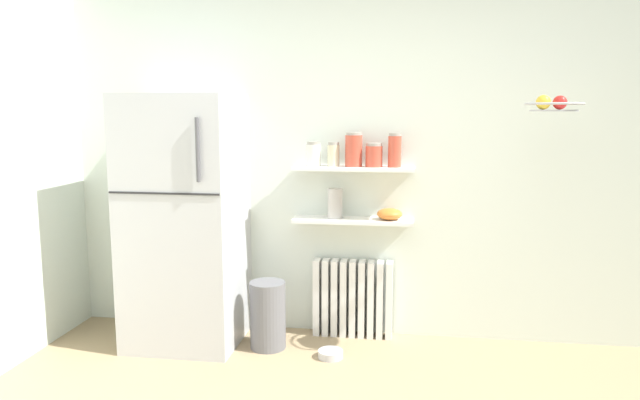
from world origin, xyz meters
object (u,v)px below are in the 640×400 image
radiator (353,298)px  refrigerator (185,221)px  storage_jar_4 (395,150)px  trash_bin (268,315)px  storage_jar_0 (313,154)px  storage_jar_2 (354,150)px  shelf_bowl (390,214)px  storage_jar_1 (333,154)px  storage_jar_3 (374,155)px  hanging_fruit_basket (553,105)px  vase (335,203)px  pet_food_bowl (331,354)px

radiator → refrigerator: bearing=-167.1°
storage_jar_4 → trash_bin: 1.44m
storage_jar_4 → storage_jar_0: bearing=180.0°
storage_jar_2 → shelf_bowl: size_ratio=1.34×
radiator → storage_jar_2: bearing=-90.0°
radiator → storage_jar_1: 1.06m
storage_jar_2 → storage_jar_3: storage_jar_2 is taller
storage_jar_1 → storage_jar_2: (0.14, 0.00, 0.03)m
storage_jar_2 → storage_jar_4: size_ratio=1.02×
storage_jar_3 → storage_jar_4: (0.14, -0.00, 0.03)m
storage_jar_1 → storage_jar_4: (0.42, 0.00, 0.03)m
hanging_fruit_basket → vase: bearing=164.4°
shelf_bowl → trash_bin: (-0.82, -0.28, -0.68)m
refrigerator → storage_jar_3: (1.30, 0.23, 0.46)m
storage_jar_0 → storage_jar_4: 0.57m
refrigerator → vase: size_ratio=8.19×
storage_jar_1 → storage_jar_4: 0.43m
storage_jar_0 → trash_bin: bearing=-134.5°
radiator → shelf_bowl: size_ratio=3.22×
pet_food_bowl → storage_jar_3: bearing=57.3°
hanging_fruit_basket → radiator: bearing=161.6°
storage_jar_4 → trash_bin: bearing=-161.6°
trash_bin → hanging_fruit_basket: size_ratio=1.38×
refrigerator → radiator: bearing=12.9°
storage_jar_1 → shelf_bowl: storage_jar_1 is taller
hanging_fruit_basket → storage_jar_0: bearing=165.9°
trash_bin → storage_jar_0: bearing=45.5°
storage_jar_3 → storage_jar_4: bearing=-0.0°
vase → pet_food_bowl: size_ratio=1.27×
storage_jar_0 → hanging_fruit_basket: (1.51, -0.38, 0.34)m
radiator → storage_jar_1: size_ratio=3.39×
radiator → storage_jar_1: (-0.14, -0.03, 1.05)m
storage_jar_3 → storage_jar_1: bearing=-180.0°
refrigerator → pet_food_bowl: 1.36m
shelf_bowl → storage_jar_0: bearing=180.0°
storage_jar_4 → pet_food_bowl: storage_jar_4 is taller
shelf_bowl → pet_food_bowl: shelf_bowl is taller
storage_jar_1 → storage_jar_3: storage_jar_1 is taller
storage_jar_4 → storage_jar_3: bearing=180.0°
storage_jar_0 → storage_jar_1: 0.14m
storage_jar_1 → storage_jar_2: storage_jar_2 is taller
radiator → storage_jar_4: (0.28, -0.03, 1.08)m
storage_jar_2 → pet_food_bowl: 1.40m
storage_jar_2 → trash_bin: 1.29m
storage_jar_0 → shelf_bowl: 0.68m
radiator → vase: bearing=-166.9°
pet_food_bowl → hanging_fruit_basket: hanging_fruit_basket is taller
hanging_fruit_basket → trash_bin: bearing=176.9°
storage_jar_2 → hanging_fruit_basket: (1.22, -0.38, 0.30)m
vase → pet_food_bowl: bearing=-86.8°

